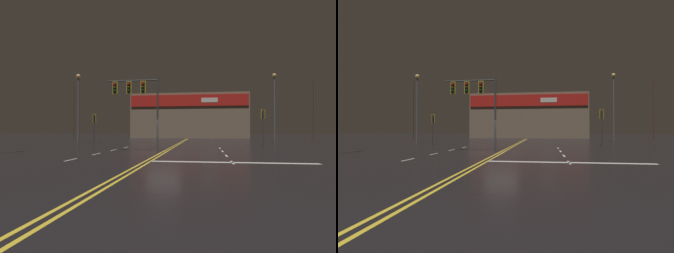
{
  "view_description": "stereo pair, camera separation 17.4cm",
  "coord_description": "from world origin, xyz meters",
  "views": [
    {
      "loc": [
        3.0,
        -19.48,
        1.72
      ],
      "look_at": [
        0.0,
        2.71,
        2.0
      ],
      "focal_mm": 28.0,
      "sensor_mm": 36.0,
      "label": 1
    },
    {
      "loc": [
        3.18,
        -19.46,
        1.72
      ],
      "look_at": [
        0.0,
        2.71,
        2.0
      ],
      "focal_mm": 28.0,
      "sensor_mm": 36.0,
      "label": 2
    }
  ],
  "objects": [
    {
      "name": "traffic_signal_corner_northwest",
      "position": [
        -9.76,
        9.89,
        2.6
      ],
      "size": [
        0.42,
        0.36,
        3.54
      ],
      "color": "#38383D",
      "rests_on": "ground"
    },
    {
      "name": "streetlight_near_right",
      "position": [
        13.16,
        19.89,
        6.26
      ],
      "size": [
        0.56,
        0.56,
        9.86
      ],
      "color": "#59595E",
      "rests_on": "ground"
    },
    {
      "name": "road_markings",
      "position": [
        0.81,
        -0.98,
        0.0
      ],
      "size": [
        13.41,
        60.0,
        0.01
      ],
      "color": "gold",
      "rests_on": "ground"
    },
    {
      "name": "traffic_signal_median",
      "position": [
        -2.26,
        0.61,
        4.6
      ],
      "size": [
        4.08,
        0.36,
        5.87
      ],
      "color": "#38383D",
      "rests_on": "ground"
    },
    {
      "name": "streetlight_near_left",
      "position": [
        -13.31,
        12.99,
        5.81
      ],
      "size": [
        0.56,
        0.56,
        9.04
      ],
      "color": "#59595E",
      "rests_on": "ground"
    },
    {
      "name": "building_backdrop",
      "position": [
        0.0,
        38.03,
        4.63
      ],
      "size": [
        24.03,
        10.23,
        9.24
      ],
      "color": "#7A6651",
      "rests_on": "ground"
    },
    {
      "name": "traffic_signal_corner_northeast",
      "position": [
        9.25,
        9.2,
        2.85
      ],
      "size": [
        0.42,
        0.36,
        3.87
      ],
      "color": "#38383D",
      "rests_on": "ground"
    },
    {
      "name": "ground_plane",
      "position": [
        0.0,
        0.0,
        0.0
      ],
      "size": [
        200.0,
        200.0,
        0.0
      ],
      "primitive_type": "plane",
      "color": "black"
    },
    {
      "name": "utility_pole_row",
      "position": [
        -0.57,
        30.73,
        5.82
      ],
      "size": [
        48.26,
        0.26,
        11.43
      ],
      "color": "#4C3828",
      "rests_on": "ground"
    }
  ]
}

